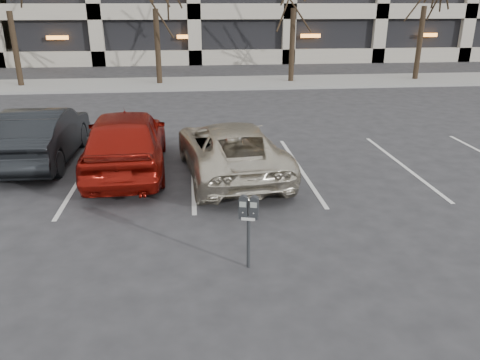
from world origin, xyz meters
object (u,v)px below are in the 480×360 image
parking_meter (249,214)px  suv_silver (230,149)px  car_dark (42,135)px  car_red (126,140)px

parking_meter → suv_silver: size_ratio=0.25×
parking_meter → car_dark: size_ratio=0.28×
suv_silver → car_red: 2.66m
suv_silver → car_red: (-2.60, 0.52, 0.15)m
car_red → parking_meter: bearing=114.5°
parking_meter → suv_silver: suv_silver is taller
parking_meter → suv_silver: (0.08, 4.47, -0.28)m
parking_meter → suv_silver: bearing=103.9°
car_red → suv_silver: bearing=166.5°
parking_meter → car_dark: (-4.88, 6.06, -0.21)m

